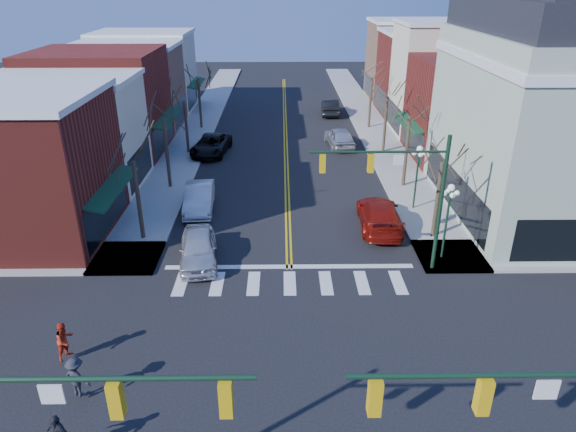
{
  "coord_description": "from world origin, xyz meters",
  "views": [
    {
      "loc": [
        -0.36,
        -15.46,
        13.77
      ],
      "look_at": [
        -0.06,
        8.1,
        2.8
      ],
      "focal_mm": 32.0,
      "sensor_mm": 36.0,
      "label": 1
    }
  ],
  "objects_px": {
    "lamppost_corner": "(448,209)",
    "car_right_mid": "(340,137)",
    "car_left_near": "(198,248)",
    "car_left_mid": "(199,198)",
    "pedestrian_dark_b": "(76,377)",
    "car_right_far": "(330,107)",
    "car_left_far": "(211,145)",
    "pedestrian_red_b": "(65,340)",
    "victorian_corner": "(566,110)",
    "lamppost_midblock": "(418,167)",
    "car_right_near": "(379,215)"
  },
  "relations": [
    {
      "from": "lamppost_corner",
      "to": "car_right_mid",
      "type": "bearing_deg",
      "value": 99.46
    },
    {
      "from": "car_left_near",
      "to": "car_right_mid",
      "type": "relative_size",
      "value": 0.94
    },
    {
      "from": "car_left_mid",
      "to": "pedestrian_dark_b",
      "type": "relative_size",
      "value": 3.11
    },
    {
      "from": "car_right_far",
      "to": "car_left_mid",
      "type": "bearing_deg",
      "value": 69.39
    },
    {
      "from": "car_left_far",
      "to": "pedestrian_dark_b",
      "type": "relative_size",
      "value": 3.53
    },
    {
      "from": "car_right_mid",
      "to": "pedestrian_red_b",
      "type": "relative_size",
      "value": 3.13
    },
    {
      "from": "victorian_corner",
      "to": "car_left_far",
      "type": "height_order",
      "value": "victorian_corner"
    },
    {
      "from": "car_left_near",
      "to": "car_left_mid",
      "type": "height_order",
      "value": "car_left_mid"
    },
    {
      "from": "lamppost_corner",
      "to": "car_right_far",
      "type": "relative_size",
      "value": 0.84
    },
    {
      "from": "lamppost_midblock",
      "to": "car_right_mid",
      "type": "xyz_separation_m",
      "value": [
        -3.4,
        13.9,
        -2.1
      ]
    },
    {
      "from": "car_left_far",
      "to": "car_right_near",
      "type": "height_order",
      "value": "car_right_near"
    },
    {
      "from": "pedestrian_dark_b",
      "to": "pedestrian_red_b",
      "type": "bearing_deg",
      "value": -39.84
    },
    {
      "from": "lamppost_corner",
      "to": "car_right_far",
      "type": "height_order",
      "value": "lamppost_corner"
    },
    {
      "from": "victorian_corner",
      "to": "car_right_mid",
      "type": "bearing_deg",
      "value": 129.09
    },
    {
      "from": "pedestrian_red_b",
      "to": "car_right_near",
      "type": "bearing_deg",
      "value": -24.94
    },
    {
      "from": "car_left_far",
      "to": "car_right_mid",
      "type": "xyz_separation_m",
      "value": [
        11.2,
        1.97,
        0.07
      ]
    },
    {
      "from": "lamppost_midblock",
      "to": "pedestrian_red_b",
      "type": "relative_size",
      "value": 2.69
    },
    {
      "from": "victorian_corner",
      "to": "car_left_mid",
      "type": "height_order",
      "value": "victorian_corner"
    },
    {
      "from": "lamppost_midblock",
      "to": "car_left_mid",
      "type": "height_order",
      "value": "lamppost_midblock"
    },
    {
      "from": "car_right_far",
      "to": "victorian_corner",
      "type": "bearing_deg",
      "value": 115.84
    },
    {
      "from": "lamppost_corner",
      "to": "car_left_mid",
      "type": "bearing_deg",
      "value": 154.32
    },
    {
      "from": "car_left_mid",
      "to": "pedestrian_dark_b",
      "type": "xyz_separation_m",
      "value": [
        -1.93,
        -16.55,
        0.13
      ]
    },
    {
      "from": "victorian_corner",
      "to": "car_left_far",
      "type": "xyz_separation_m",
      "value": [
        -22.9,
        12.43,
        -5.87
      ]
    },
    {
      "from": "victorian_corner",
      "to": "car_left_mid",
      "type": "bearing_deg",
      "value": 178.19
    },
    {
      "from": "lamppost_corner",
      "to": "car_left_far",
      "type": "bearing_deg",
      "value": 128.38
    },
    {
      "from": "car_right_near",
      "to": "pedestrian_red_b",
      "type": "distance_m",
      "value": 18.55
    },
    {
      "from": "car_left_near",
      "to": "lamppost_corner",
      "type": "bearing_deg",
      "value": -7.35
    },
    {
      "from": "car_left_far",
      "to": "car_right_near",
      "type": "xyz_separation_m",
      "value": [
        11.9,
        -14.49,
        0.06
      ]
    },
    {
      "from": "lamppost_corner",
      "to": "car_right_near",
      "type": "xyz_separation_m",
      "value": [
        -2.7,
        3.94,
        -2.12
      ]
    },
    {
      "from": "lamppost_midblock",
      "to": "car_right_mid",
      "type": "height_order",
      "value": "lamppost_midblock"
    },
    {
      "from": "lamppost_midblock",
      "to": "car_right_near",
      "type": "distance_m",
      "value": 4.28
    },
    {
      "from": "car_right_mid",
      "to": "lamppost_midblock",
      "type": "bearing_deg",
      "value": 96.88
    },
    {
      "from": "lamppost_midblock",
      "to": "pedestrian_red_b",
      "type": "bearing_deg",
      "value": -139.99
    },
    {
      "from": "lamppost_corner",
      "to": "car_right_mid",
      "type": "relative_size",
      "value": 0.86
    },
    {
      "from": "car_left_mid",
      "to": "car_left_far",
      "type": "height_order",
      "value": "car_left_mid"
    },
    {
      "from": "lamppost_corner",
      "to": "car_left_far",
      "type": "relative_size",
      "value": 0.76
    },
    {
      "from": "car_left_near",
      "to": "car_right_near",
      "type": "xyz_separation_m",
      "value": [
        10.3,
        4.05,
        0.04
      ]
    },
    {
      "from": "victorian_corner",
      "to": "car_left_near",
      "type": "xyz_separation_m",
      "value": [
        -21.3,
        -6.1,
        -5.85
      ]
    },
    {
      "from": "victorian_corner",
      "to": "car_left_mid",
      "type": "xyz_separation_m",
      "value": [
        -22.24,
        0.7,
        -5.83
      ]
    },
    {
      "from": "lamppost_midblock",
      "to": "car_left_far",
      "type": "height_order",
      "value": "lamppost_midblock"
    },
    {
      "from": "car_left_far",
      "to": "car_right_far",
      "type": "relative_size",
      "value": 1.1
    },
    {
      "from": "victorian_corner",
      "to": "car_right_mid",
      "type": "height_order",
      "value": "victorian_corner"
    },
    {
      "from": "car_right_far",
      "to": "pedestrian_dark_b",
      "type": "height_order",
      "value": "pedestrian_dark_b"
    },
    {
      "from": "lamppost_corner",
      "to": "car_left_mid",
      "type": "relative_size",
      "value": 0.86
    },
    {
      "from": "car_left_near",
      "to": "car_right_far",
      "type": "bearing_deg",
      "value": 65.36
    },
    {
      "from": "car_right_near",
      "to": "car_right_mid",
      "type": "height_order",
      "value": "car_right_mid"
    },
    {
      "from": "victorian_corner",
      "to": "car_right_near",
      "type": "bearing_deg",
      "value": -169.4
    },
    {
      "from": "victorian_corner",
      "to": "lamppost_midblock",
      "type": "relative_size",
      "value": 3.29
    },
    {
      "from": "car_left_far",
      "to": "lamppost_corner",
      "type": "bearing_deg",
      "value": -44.13
    },
    {
      "from": "victorian_corner",
      "to": "pedestrian_dark_b",
      "type": "height_order",
      "value": "victorian_corner"
    }
  ]
}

